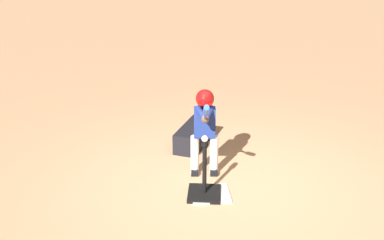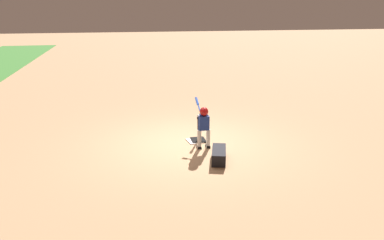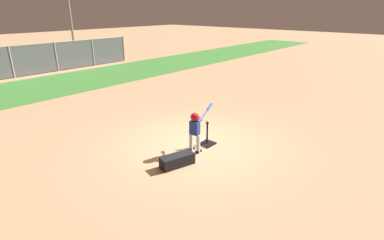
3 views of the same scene
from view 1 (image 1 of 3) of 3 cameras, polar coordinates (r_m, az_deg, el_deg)
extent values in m
plane|color=tan|center=(6.37, 3.99, -7.17)|extent=(90.00, 90.00, 0.00)
cube|color=white|center=(6.20, 1.97, -7.88)|extent=(0.50, 0.50, 0.02)
cube|color=black|center=(6.18, 1.32, -7.85)|extent=(0.42, 0.37, 0.04)
cylinder|color=black|center=(6.04, 1.34, -5.29)|extent=(0.05, 0.05, 0.58)
cylinder|color=black|center=(5.90, 1.37, -2.57)|extent=(0.08, 0.08, 0.05)
cylinder|color=silver|center=(6.58, 2.36, -3.72)|extent=(0.11, 0.11, 0.49)
cube|color=black|center=(6.66, 2.34, -5.48)|extent=(0.19, 0.10, 0.06)
cylinder|color=silver|center=(6.58, 0.30, -3.72)|extent=(0.11, 0.11, 0.49)
cube|color=black|center=(6.66, 0.30, -5.48)|extent=(0.19, 0.10, 0.06)
cube|color=navy|center=(6.41, 1.36, -0.25)|extent=(0.15, 0.27, 0.36)
sphere|color=brown|center=(6.31, 1.39, 2.20)|extent=(0.19, 0.19, 0.19)
sphere|color=maroon|center=(6.30, 1.39, 2.30)|extent=(0.22, 0.22, 0.22)
cube|color=maroon|center=(6.23, 1.40, 1.79)|extent=(0.12, 0.17, 0.01)
cylinder|color=navy|center=(6.22, 1.78, 0.71)|extent=(0.30, 0.14, 0.11)
cylinder|color=navy|center=(6.22, 1.02, 0.71)|extent=(0.30, 0.17, 0.11)
sphere|color=brown|center=(6.10, 1.43, 0.12)|extent=(0.09, 0.09, 0.09)
cylinder|color=blue|center=(5.81, 1.49, 0.68)|extent=(0.51, 0.06, 0.34)
cylinder|color=blue|center=(5.63, 1.53, 1.08)|extent=(0.24, 0.08, 0.18)
cylinder|color=black|center=(6.12, 1.42, 0.08)|extent=(0.04, 0.05, 0.05)
sphere|color=white|center=(5.88, 1.37, -2.02)|extent=(0.07, 0.07, 0.07)
cube|color=black|center=(7.41, 0.24, -1.64)|extent=(0.90, 0.54, 0.28)
camera|label=2|loc=(14.84, 11.46, 22.79)|focal=35.00mm
camera|label=3|loc=(12.44, -21.13, 22.64)|focal=28.00mm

